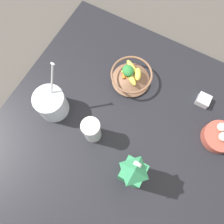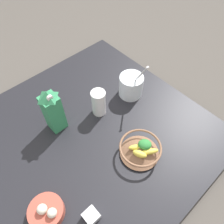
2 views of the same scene
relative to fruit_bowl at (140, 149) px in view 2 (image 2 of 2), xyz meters
The scene contains 8 objects.
ground_plane 0.27m from the fruit_bowl, 111.18° to the left, with size 6.00×6.00×0.00m, color #4C4742.
countertop 0.26m from the fruit_bowl, 111.18° to the left, with size 1.09×1.09×0.03m.
fruit_bowl is the anchor object (origin of this frame).
milk_carton 0.44m from the fruit_bowl, 116.39° to the left, with size 0.08×0.08×0.25m.
yogurt_tub 0.37m from the fruit_bowl, 51.33° to the left, with size 0.13×0.16×0.26m.
drinking_cup 0.31m from the fruit_bowl, 86.14° to the left, with size 0.08×0.08×0.15m.
spice_jar 0.34m from the fruit_bowl, 169.91° to the right, with size 0.05×0.05×0.04m.
garlic_bowl 0.46m from the fruit_bowl, behind, with size 0.14×0.14×0.08m.
Camera 2 is at (-0.31, -0.49, 0.95)m, focal length 35.00 mm.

